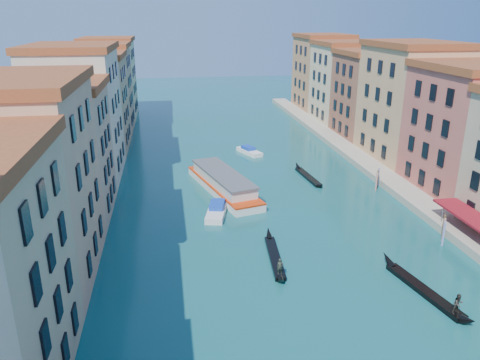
# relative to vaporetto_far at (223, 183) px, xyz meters

# --- Properties ---
(left_bank_palazzos) EXTENTS (12.80, 128.40, 21.00)m
(left_bank_palazzos) POSITION_rel_vaporetto_far_xyz_m (-21.75, 4.16, 8.38)
(left_bank_palazzos) COLOR beige
(left_bank_palazzos) RESTS_ON ground
(right_bank_palazzos) EXTENTS (12.80, 128.40, 21.00)m
(right_bank_palazzos) POSITION_rel_vaporetto_far_xyz_m (34.25, 4.49, 8.42)
(right_bank_palazzos) COLOR #964636
(right_bank_palazzos) RESTS_ON ground
(quay) EXTENTS (4.00, 140.00, 1.00)m
(quay) POSITION_rel_vaporetto_far_xyz_m (26.25, 4.49, -0.82)
(quay) COLOR #ACA28A
(quay) RESTS_ON ground
(vaporetto_far) EXTENTS (9.52, 20.25, 2.94)m
(vaporetto_far) POSITION_rel_vaporetto_far_xyz_m (0.00, 0.00, 0.00)
(vaporetto_far) COLOR silver
(vaporetto_far) RESTS_ON ground
(gondola_fore) EXTENTS (1.95, 12.06, 2.40)m
(gondola_fore) POSITION_rel_vaporetto_far_xyz_m (2.96, -21.70, -0.92)
(gondola_fore) COLOR black
(gondola_fore) RESTS_ON ground
(gondola_right) EXTENTS (3.50, 12.91, 2.59)m
(gondola_right) POSITION_rel_vaporetto_far_xyz_m (15.61, -30.48, -0.83)
(gondola_right) COLOR black
(gondola_right) RESTS_ON ground
(gondola_far) EXTENTS (2.00, 11.87, 1.68)m
(gondola_far) POSITION_rel_vaporetto_far_xyz_m (14.36, 3.95, -0.98)
(gondola_far) COLOR black
(gondola_far) RESTS_ON ground
(motorboat_mid) EXTENTS (3.81, 7.47, 1.48)m
(motorboat_mid) POSITION_rel_vaporetto_far_xyz_m (-1.89, -8.42, -0.75)
(motorboat_mid) COLOR silver
(motorboat_mid) RESTS_ON ground
(motorboat_far) EXTENTS (4.36, 6.77, 1.34)m
(motorboat_far) POSITION_rel_vaporetto_far_xyz_m (7.38, 19.49, -0.80)
(motorboat_far) COLOR white
(motorboat_far) RESTS_ON ground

